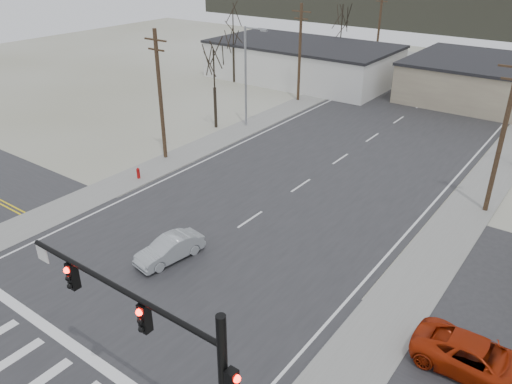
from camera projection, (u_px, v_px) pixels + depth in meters
ground at (156, 283)px, 25.37m from camera, size 140.00×140.00×0.00m
main_road at (308, 181)px, 36.15m from camera, size 18.00×110.00×0.05m
cross_road at (156, 283)px, 25.37m from camera, size 90.00×10.00×0.04m
sidewalk_left at (236, 132)px, 45.35m from camera, size 3.00×90.00×0.06m
sidewalk_right at (479, 195)px, 34.14m from camera, size 3.00×90.00×0.06m
traffic_signal_mast at (173, 357)px, 14.63m from camera, size 8.95×0.43×7.20m
fire_hydrant at (138, 173)px, 36.32m from camera, size 0.24×0.24×0.87m
building_left_far at (302, 61)px, 61.58m from camera, size 22.30×12.30×4.50m
upole_left_b at (160, 94)px, 37.73m from camera, size 2.20×0.30×10.00m
upole_left_c at (300, 52)px, 52.11m from camera, size 2.20×0.30×10.00m
upole_left_d at (379, 27)px, 66.49m from camera, size 2.20×0.30×10.00m
upole_right_a at (503, 134)px, 29.88m from camera, size 2.20×0.30×10.00m
streetlight_main at (247, 72)px, 44.61m from camera, size 2.40×0.25×9.00m
tree_left_near at (214, 71)px, 44.27m from camera, size 3.30×3.30×7.35m
tree_left_far at (342, 23)px, 63.02m from camera, size 3.96×3.96×8.82m
tree_left_mid at (233, 29)px, 58.62m from camera, size 3.96×3.96×8.82m
hill_left at (353, 3)px, 108.45m from camera, size 70.00×18.00×7.00m
sedan_crossing at (170, 249)px, 26.97m from camera, size 1.98×4.10×1.29m
car_far_a at (500, 96)px, 53.22m from camera, size 3.19×5.15×1.39m
car_far_b at (457, 57)px, 71.35m from camera, size 2.99×4.12×1.30m
car_parked_red at (479, 359)px, 19.77m from camera, size 5.19×2.41×1.44m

